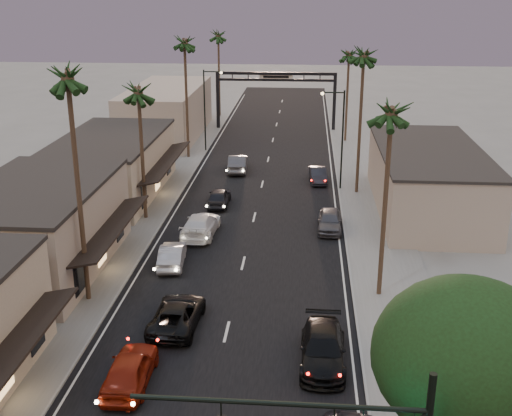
% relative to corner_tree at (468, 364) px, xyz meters
% --- Properties ---
extents(ground, '(200.00, 200.00, 0.00)m').
position_rel_corner_tree_xyz_m(ground, '(-9.48, 32.55, -5.98)').
color(ground, slate).
rests_on(ground, ground).
extents(road, '(14.00, 120.00, 0.02)m').
position_rel_corner_tree_xyz_m(road, '(-9.48, 37.55, -5.97)').
color(road, black).
rests_on(road, ground).
extents(sidewalk_left, '(5.00, 92.00, 0.12)m').
position_rel_corner_tree_xyz_m(sidewalk_left, '(-18.98, 44.55, -5.92)').
color(sidewalk_left, slate).
rests_on(sidewalk_left, ground).
extents(sidewalk_right, '(5.00, 92.00, 0.12)m').
position_rel_corner_tree_xyz_m(sidewalk_right, '(0.02, 44.55, -5.92)').
color(sidewalk_right, slate).
rests_on(sidewalk_right, ground).
extents(storefront_mid, '(8.00, 14.00, 5.50)m').
position_rel_corner_tree_xyz_m(storefront_mid, '(-22.48, 18.55, -3.23)').
color(storefront_mid, gray).
rests_on(storefront_mid, ground).
extents(storefront_far, '(8.00, 16.00, 5.00)m').
position_rel_corner_tree_xyz_m(storefront_far, '(-22.48, 34.55, -3.48)').
color(storefront_far, tan).
rests_on(storefront_far, ground).
extents(storefront_dist, '(8.00, 20.00, 6.00)m').
position_rel_corner_tree_xyz_m(storefront_dist, '(-22.48, 57.55, -2.98)').
color(storefront_dist, gray).
rests_on(storefront_dist, ground).
extents(building_right, '(8.00, 18.00, 5.00)m').
position_rel_corner_tree_xyz_m(building_right, '(4.52, 32.55, -3.48)').
color(building_right, gray).
rests_on(building_right, ground).
extents(corner_tree, '(6.20, 6.20, 8.80)m').
position_rel_corner_tree_xyz_m(corner_tree, '(0.00, 0.00, 0.00)').
color(corner_tree, '#38281C').
rests_on(corner_tree, ground).
extents(arch, '(15.20, 0.40, 7.27)m').
position_rel_corner_tree_xyz_m(arch, '(-9.48, 62.55, -0.45)').
color(arch, black).
rests_on(arch, ground).
extents(streetlight_right, '(2.13, 0.30, 9.00)m').
position_rel_corner_tree_xyz_m(streetlight_right, '(-2.56, 37.55, -0.65)').
color(streetlight_right, black).
rests_on(streetlight_right, ground).
extents(streetlight_left, '(2.13, 0.30, 9.00)m').
position_rel_corner_tree_xyz_m(streetlight_left, '(-16.40, 50.55, -0.65)').
color(streetlight_left, black).
rests_on(streetlight_left, ground).
extents(palm_lb, '(3.20, 3.20, 15.20)m').
position_rel_corner_tree_xyz_m(palm_lb, '(-18.08, 14.55, 7.41)').
color(palm_lb, '#38281C').
rests_on(palm_lb, ground).
extents(palm_lc, '(3.20, 3.20, 12.20)m').
position_rel_corner_tree_xyz_m(palm_lc, '(-18.08, 28.55, 4.49)').
color(palm_lc, '#38281C').
rests_on(palm_lc, ground).
extents(palm_ld, '(3.20, 3.20, 14.20)m').
position_rel_corner_tree_xyz_m(palm_ld, '(-18.08, 47.55, 6.44)').
color(palm_ld, '#38281C').
rests_on(palm_ld, ground).
extents(palm_ra, '(3.20, 3.20, 13.20)m').
position_rel_corner_tree_xyz_m(palm_ra, '(-0.88, 16.55, 5.46)').
color(palm_ra, '#38281C').
rests_on(palm_ra, ground).
extents(palm_rb, '(3.20, 3.20, 14.20)m').
position_rel_corner_tree_xyz_m(palm_rb, '(-0.88, 36.55, 6.44)').
color(palm_rb, '#38281C').
rests_on(palm_rb, ground).
extents(palm_rc, '(3.20, 3.20, 12.20)m').
position_rel_corner_tree_xyz_m(palm_rc, '(-0.88, 56.55, 4.49)').
color(palm_rc, '#38281C').
rests_on(palm_rc, ground).
extents(palm_far, '(3.20, 3.20, 13.20)m').
position_rel_corner_tree_xyz_m(palm_far, '(-17.78, 70.55, 5.46)').
color(palm_far, '#38281C').
rests_on(palm_far, ground).
extents(oncoming_red, '(1.98, 4.83, 1.64)m').
position_rel_corner_tree_xyz_m(oncoming_red, '(-13.36, 6.44, -5.16)').
color(oncoming_red, maroon).
rests_on(oncoming_red, ground).
extents(oncoming_pickup, '(2.65, 5.36, 1.46)m').
position_rel_corner_tree_xyz_m(oncoming_pickup, '(-12.23, 11.94, -5.25)').
color(oncoming_pickup, black).
rests_on(oncoming_pickup, ground).
extents(oncoming_silver, '(1.94, 4.52, 1.45)m').
position_rel_corner_tree_xyz_m(oncoming_silver, '(-14.15, 19.90, -5.26)').
color(oncoming_silver, '#9D9EA3').
rests_on(oncoming_silver, ground).
extents(oncoming_white, '(2.58, 5.74, 1.64)m').
position_rel_corner_tree_xyz_m(oncoming_white, '(-13.13, 25.40, -5.16)').
color(oncoming_white, silver).
rests_on(oncoming_white, ground).
extents(oncoming_dgrey, '(1.74, 4.32, 1.47)m').
position_rel_corner_tree_xyz_m(oncoming_dgrey, '(-12.69, 32.26, -5.24)').
color(oncoming_dgrey, black).
rests_on(oncoming_dgrey, ground).
extents(oncoming_grey_far, '(2.09, 5.14, 1.66)m').
position_rel_corner_tree_xyz_m(oncoming_grey_far, '(-12.24, 42.76, -5.15)').
color(oncoming_grey_far, '#434347').
rests_on(oncoming_grey_far, ground).
extents(curbside_black, '(2.30, 5.48, 1.58)m').
position_rel_corner_tree_xyz_m(curbside_black, '(-4.38, 8.99, -5.19)').
color(curbside_black, black).
rests_on(curbside_black, ground).
extents(curbside_grey, '(1.94, 4.50, 1.51)m').
position_rel_corner_tree_xyz_m(curbside_grey, '(-3.54, 27.20, -5.22)').
color(curbside_grey, '#46464B').
rests_on(curbside_grey, ground).
extents(curbside_far, '(1.80, 4.24, 1.36)m').
position_rel_corner_tree_xyz_m(curbside_far, '(-4.28, 39.66, -5.30)').
color(curbside_far, black).
rests_on(curbside_far, ground).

